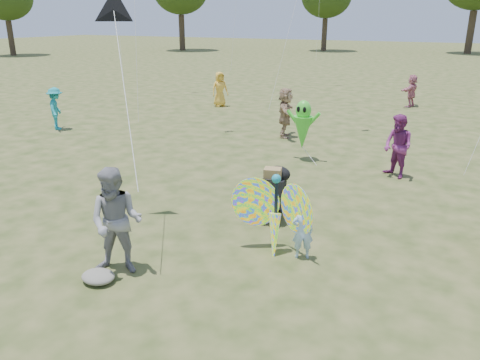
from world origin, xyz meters
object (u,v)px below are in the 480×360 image
at_px(alien_kite, 303,127).
at_px(crowd_d, 285,113).
at_px(crowd_e, 398,146).
at_px(crowd_i, 56,109).
at_px(jogging_stroller, 274,189).
at_px(crowd_j, 411,91).
at_px(butterfly_kite, 275,215).
at_px(adult_man, 117,222).
at_px(child_girl, 303,231).
at_px(crowd_g, 220,89).

bearing_deg(alien_kite, crowd_d, 121.81).
distance_m(crowd_e, crowd_i, 12.11).
distance_m(crowd_d, jogging_stroller, 6.96).
bearing_deg(crowd_e, crowd_j, 134.07).
bearing_deg(alien_kite, crowd_j, 80.99).
distance_m(crowd_i, butterfly_kite, 12.10).
xyz_separation_m(adult_man, butterfly_kite, (1.99, 1.77, -0.19)).
xyz_separation_m(crowd_i, butterfly_kite, (10.88, -5.28, -0.07)).
bearing_deg(adult_man, crowd_d, 74.18).
bearing_deg(crowd_d, crowd_e, -144.31).
xyz_separation_m(adult_man, crowd_j, (2.14, 17.81, -0.15)).
distance_m(crowd_j, jogging_stroller, 14.64).
bearing_deg(crowd_i, child_girl, -153.77).
xyz_separation_m(crowd_g, butterfly_kite, (7.80, -12.13, -0.09)).
bearing_deg(crowd_j, butterfly_kite, 16.48).
relative_size(jogging_stroller, alien_kite, 0.64).
relative_size(child_girl, adult_man, 0.56).
distance_m(child_girl, jogging_stroller, 1.80).
relative_size(crowd_j, jogging_stroller, 1.32).
xyz_separation_m(crowd_g, jogging_stroller, (7.19, -10.71, -0.18)).
height_order(crowd_d, butterfly_kite, crowd_d).
height_order(crowd_d, alien_kite, alien_kite).
distance_m(crowd_j, butterfly_kite, 16.04).
height_order(crowd_i, alien_kite, alien_kite).
bearing_deg(jogging_stroller, crowd_i, 144.50).
bearing_deg(crowd_i, crowd_e, -129.22).
relative_size(crowd_e, crowd_i, 1.06).
bearing_deg(adult_man, crowd_e, 43.94).
height_order(crowd_g, crowd_j, crowd_g).
distance_m(crowd_g, butterfly_kite, 14.42).
xyz_separation_m(crowd_e, crowd_i, (-12.11, 0.06, -0.05)).
height_order(crowd_e, crowd_j, crowd_e).
xyz_separation_m(child_girl, crowd_j, (-0.35, 16.03, 0.23)).
height_order(crowd_g, crowd_i, crowd_g).
height_order(adult_man, butterfly_kite, adult_man).
distance_m(crowd_j, alien_kite, 10.52).
xyz_separation_m(child_girl, crowd_d, (-3.44, 7.96, 0.35)).
bearing_deg(child_girl, jogging_stroller, -77.63).
distance_m(crowd_g, crowd_j, 8.86).
bearing_deg(crowd_i, butterfly_kite, -154.82).
relative_size(crowd_i, jogging_stroller, 1.39).
bearing_deg(crowd_d, adult_man, 164.65).
bearing_deg(crowd_e, crowd_g, -179.02).
bearing_deg(alien_kite, adult_man, -93.83).
height_order(crowd_g, butterfly_kite, crowd_g).
xyz_separation_m(child_girl, crowd_e, (0.72, 5.21, 0.32)).
relative_size(crowd_e, crowd_g, 1.04).
xyz_separation_m(adult_man, crowd_g, (-5.81, 13.90, -0.10)).
height_order(child_girl, adult_man, adult_man).
height_order(adult_man, jogging_stroller, adult_man).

